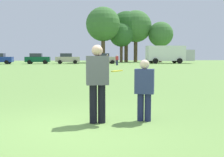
{
  "coord_description": "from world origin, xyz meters",
  "views": [
    {
      "loc": [
        0.01,
        -5.93,
        1.57
      ],
      "look_at": [
        0.88,
        1.13,
        0.97
      ],
      "focal_mm": 44.99,
      "sensor_mm": 36.0,
      "label": 1
    }
  ],
  "objects": [
    {
      "name": "tree_far_west_pine",
      "position": [
        17.71,
        52.61,
        5.9
      ],
      "size": [
        5.28,
        5.28,
        8.58
      ],
      "color": "brown",
      "rests_on": "ground"
    },
    {
      "name": "parked_car_near_right",
      "position": [
        4.7,
        43.18,
        0.92
      ],
      "size": [
        4.2,
        2.22,
        1.82
      ],
      "color": "#B7AD99",
      "rests_on": "ground"
    },
    {
      "name": "tree_center_elm",
      "position": [
        5.22,
        50.9,
        7.67
      ],
      "size": [
        6.86,
        6.86,
        11.15
      ],
      "color": "brown",
      "rests_on": "ground"
    },
    {
      "name": "ground_plane",
      "position": [
        0.0,
        0.0,
        0.0
      ],
      "size": [
        143.19,
        143.19,
        0.0
      ],
      "primitive_type": "plane",
      "color": "#6B9347"
    },
    {
      "name": "parked_car_center",
      "position": [
        -6.88,
        44.1,
        0.92
      ],
      "size": [
        4.2,
        2.22,
        1.82
      ],
      "color": "#0C4C2D",
      "rests_on": "ground"
    },
    {
      "name": "tree_far_east_pine",
      "position": [
        12.61,
        54.2,
        7.64
      ],
      "size": [
        6.84,
        6.84,
        11.11
      ],
      "color": "brown",
      "rests_on": "ground"
    },
    {
      "name": "parked_car_mid_left",
      "position": [
        -13.08,
        43.62,
        0.92
      ],
      "size": [
        4.2,
        2.22,
        1.82
      ],
      "color": "navy",
      "rests_on": "ground"
    },
    {
      "name": "player_defender",
      "position": [
        1.57,
        0.48,
        0.81
      ],
      "size": [
        0.51,
        0.39,
        1.46
      ],
      "color": "#1E234C",
      "rests_on": "ground"
    },
    {
      "name": "parked_car_mid_right",
      "position": [
        -1.73,
        43.83,
        0.92
      ],
      "size": [
        4.2,
        2.22,
        1.82
      ],
      "color": "#B7AD99",
      "rests_on": "ground"
    },
    {
      "name": "bystander_sideline_watcher",
      "position": [
        4.9,
        39.92,
        0.92
      ],
      "size": [
        0.47,
        0.51,
        1.63
      ],
      "color": "gray",
      "rests_on": "ground"
    },
    {
      "name": "tree_east_birch",
      "position": [
        9.25,
        52.79,
        5.82
      ],
      "size": [
        5.21,
        5.21,
        8.46
      ],
      "color": "brown",
      "rests_on": "ground"
    },
    {
      "name": "player_thrower",
      "position": [
        0.46,
        0.42,
        1.01
      ],
      "size": [
        0.51,
        0.3,
        1.79
      ],
      "color": "black",
      "rests_on": "ground"
    },
    {
      "name": "bystander_far_jogger",
      "position": [
        5.87,
        35.47,
        0.88
      ],
      "size": [
        0.44,
        0.27,
        1.56
      ],
      "color": "#1E234C",
      "rests_on": "ground"
    },
    {
      "name": "tree_east_oak",
      "position": [
        10.57,
        54.43,
        7.52
      ],
      "size": [
        6.73,
        6.73,
        10.94
      ],
      "color": "brown",
      "rests_on": "ground"
    },
    {
      "name": "box_truck",
      "position": [
        16.47,
        43.36,
        1.75
      ],
      "size": [
        8.5,
        3.02,
        3.18
      ],
      "color": "white",
      "rests_on": "ground"
    },
    {
      "name": "frisbee",
      "position": [
        0.91,
        0.43,
        1.2
      ],
      "size": [
        0.27,
        0.27,
        0.06
      ],
      "color": "yellow"
    }
  ]
}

